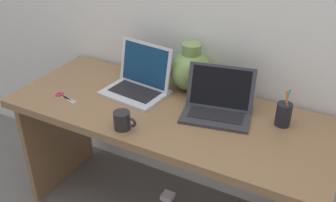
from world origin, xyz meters
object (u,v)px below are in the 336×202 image
green_vase (191,70)px  coffee_mug (122,120)px  laptop_left (140,79)px  scissors (63,96)px  laptop_right (218,102)px  pen_cup (284,114)px  power_brick (168,196)px

green_vase → coffee_mug: 0.49m
coffee_mug → laptop_left: bearing=109.0°
scissors → laptop_right: bearing=16.7°
pen_cup → green_vase: bearing=166.8°
pen_cup → coffee_mug: bearing=-149.7°
green_vase → pen_cup: bearing=-13.2°
laptop_right → scissors: bearing=-163.3°
laptop_left → pen_cup: size_ratio=1.81×
coffee_mug → power_brick: size_ratio=1.58×
green_vase → scissors: green_vase is taller
laptop_left → coffee_mug: bearing=-71.0°
coffee_mug → pen_cup: 0.71m
laptop_right → power_brick: (-0.28, 0.03, -0.75)m
laptop_left → power_brick: size_ratio=4.75×
laptop_right → pen_cup: 0.30m
power_brick → pen_cup: bearing=0.4°
laptop_right → green_vase: 0.27m
laptop_right → coffee_mug: bearing=-134.9°
green_vase → scissors: bearing=-144.3°
scissors → power_brick: 0.87m
scissors → coffee_mug: bearing=-12.7°
laptop_left → laptop_right: 0.43m
laptop_left → pen_cup: laptop_left is taller
laptop_right → coffee_mug: laptop_right is taller
pen_cup → scissors: (-1.04, -0.26, -0.05)m
scissors → laptop_left: bearing=36.8°
pen_cup → scissors: 1.07m
pen_cup → power_brick: bearing=-179.6°
laptop_left → green_vase: bearing=34.0°
laptop_left → pen_cup: bearing=2.2°
green_vase → coffee_mug: (-0.10, -0.48, -0.07)m
laptop_left → coffee_mug: size_ratio=3.01×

